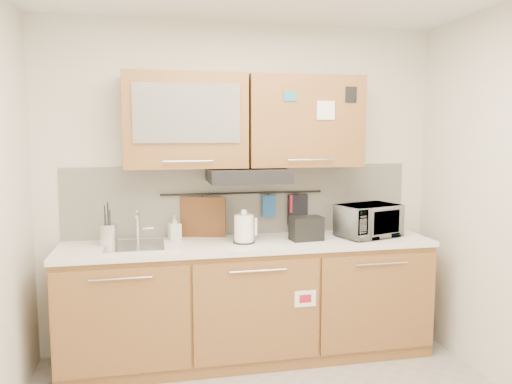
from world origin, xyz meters
name	(u,v)px	position (x,y,z in m)	size (l,w,h in m)	color
wall_back	(242,188)	(0.00, 1.50, 1.30)	(3.20, 3.20, 0.00)	silver
base_cabinet	(249,307)	(0.00, 1.19, 0.41)	(2.80, 0.64, 0.88)	olive
countertop	(249,244)	(0.00, 1.19, 0.90)	(2.82, 0.62, 0.04)	white
backsplash	(242,200)	(0.00, 1.49, 1.20)	(2.80, 0.02, 0.56)	silver
upper_cabinets	(245,121)	(0.00, 1.32, 1.83)	(1.82, 0.37, 0.70)	olive
range_hood	(248,175)	(0.00, 1.25, 1.42)	(0.60, 0.46, 0.10)	black
sink	(135,245)	(-0.85, 1.21, 0.92)	(0.42, 0.40, 0.26)	silver
utensil_rail	(243,193)	(0.00, 1.45, 1.26)	(0.02, 0.02, 1.30)	black
utensil_crock	(108,235)	(-1.04, 1.26, 1.00)	(0.15, 0.15, 0.32)	silver
kettle	(244,229)	(-0.05, 1.15, 1.02)	(0.19, 0.17, 0.26)	white
toaster	(306,228)	(0.44, 1.15, 1.01)	(0.26, 0.17, 0.18)	black
microwave	(368,221)	(0.96, 1.17, 1.05)	(0.47, 0.32, 0.26)	#999999
soap_bottle	(175,227)	(-0.55, 1.37, 1.02)	(0.09, 0.09, 0.19)	#999999
cutting_board	(203,225)	(-0.33, 1.44, 1.02)	(0.36, 0.03, 0.44)	brown
oven_mitt	(269,206)	(0.21, 1.44, 1.15)	(0.11, 0.03, 0.18)	#215699
dark_pouch	(298,210)	(0.45, 1.44, 1.11)	(0.16, 0.05, 0.25)	black
pot_holder	(295,203)	(0.43, 1.44, 1.17)	(0.12, 0.02, 0.15)	red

